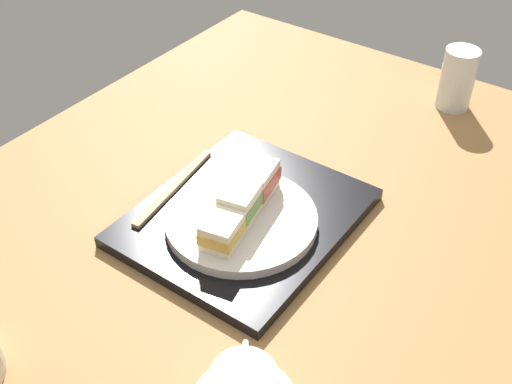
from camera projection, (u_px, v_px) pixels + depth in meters
ground_plane at (233, 240)px, 102.06cm from camera, size 140.00×100.00×3.00cm
serving_tray at (246, 218)px, 102.43cm from camera, size 36.35×31.00×2.05cm
sandwich_plate at (241, 220)px, 99.29cm from camera, size 23.99×23.99×1.63cm
sandwich_near at (257, 180)px, 101.38cm from camera, size 8.17×6.60×5.34cm
sandwich_middle at (241, 202)px, 97.03cm from camera, size 8.19×6.56×5.46cm
sandwich_far at (223, 230)px, 93.05cm from camera, size 8.05×6.46×4.44cm
chopsticks_pair at (174, 187)px, 106.36cm from camera, size 22.09×4.59×0.70cm
drinking_glass at (457, 79)px, 126.58cm from camera, size 6.87×6.87×12.58cm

